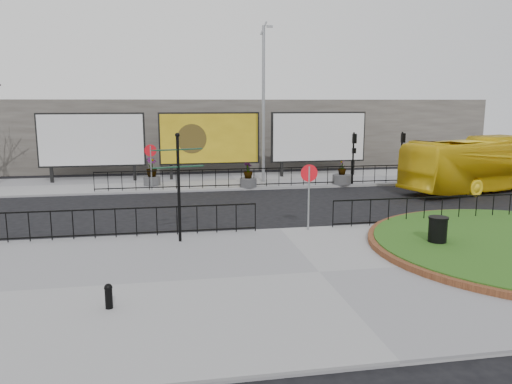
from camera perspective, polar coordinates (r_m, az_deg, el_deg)
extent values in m
plane|color=black|center=(19.06, 2.73, -4.51)|extent=(90.00, 90.00, 0.00)
cube|color=gray|center=(14.43, 7.23, -9.26)|extent=(30.00, 10.00, 0.12)
cube|color=gray|center=(30.62, -2.29, 1.27)|extent=(44.00, 6.00, 0.12)
cylinder|color=gray|center=(27.59, -11.90, 2.70)|extent=(0.07, 0.07, 2.40)
cylinder|color=red|center=(27.49, -11.97, 4.66)|extent=(0.64, 0.03, 0.64)
cylinder|color=white|center=(27.51, -11.97, 4.67)|extent=(0.50, 0.03, 0.50)
cylinder|color=gray|center=(18.63, 6.04, -0.74)|extent=(0.07, 0.07, 2.40)
cylinder|color=red|center=(18.47, 6.10, 2.16)|extent=(0.64, 0.03, 0.64)
cylinder|color=white|center=(18.49, 6.08, 2.17)|extent=(0.50, 0.03, 0.50)
cube|color=black|center=(31.96, -22.31, 1.90)|extent=(0.18, 0.18, 1.00)
cube|color=black|center=(31.30, -13.69, 2.22)|extent=(0.18, 0.18, 1.00)
cube|color=black|center=(31.33, -18.25, 5.68)|extent=(6.20, 0.25, 3.20)
cube|color=silver|center=(31.18, -18.29, 5.66)|extent=(6.00, 0.06, 3.00)
cube|color=black|center=(31.24, -9.66, 2.35)|extent=(0.18, 0.18, 1.00)
cube|color=black|center=(31.65, -0.93, 2.60)|extent=(0.18, 0.18, 1.00)
cube|color=black|center=(31.14, -5.33, 6.13)|extent=(6.20, 0.25, 3.20)
cube|color=gold|center=(30.98, -5.30, 6.11)|extent=(6.00, 0.06, 3.00)
cube|color=black|center=(32.07, 2.95, 2.69)|extent=(0.18, 0.18, 1.00)
cube|color=black|center=(33.48, 10.99, 2.83)|extent=(0.18, 0.18, 1.00)
cube|color=black|center=(32.50, 7.14, 6.27)|extent=(6.20, 0.25, 3.20)
cube|color=silver|center=(32.35, 7.22, 6.25)|extent=(6.00, 0.06, 3.00)
cylinder|color=gray|center=(29.50, 0.85, 9.83)|extent=(0.18, 0.18, 9.00)
cylinder|color=gray|center=(29.78, 0.87, 18.23)|extent=(0.43, 0.10, 0.77)
cube|color=gray|center=(29.86, 1.57, 18.40)|extent=(0.35, 0.15, 0.12)
cylinder|color=black|center=(29.53, 11.03, 3.81)|extent=(0.10, 0.10, 3.00)
cube|color=black|center=(29.31, 11.19, 6.01)|extent=(0.22, 0.18, 0.55)
cube|color=black|center=(29.37, 11.14, 4.65)|extent=(0.20, 0.16, 0.30)
cylinder|color=black|center=(30.74, 16.26, 3.83)|extent=(0.10, 0.10, 3.00)
cube|color=black|center=(30.53, 16.47, 5.95)|extent=(0.22, 0.18, 0.55)
cube|color=black|center=(30.59, 16.40, 4.64)|extent=(0.20, 0.16, 0.30)
cube|color=slate|center=(40.23, -4.30, 6.91)|extent=(40.00, 10.00, 5.00)
cylinder|color=black|center=(17.09, -8.81, 0.24)|extent=(0.10, 0.10, 3.60)
sphere|color=black|center=(16.87, -8.99, 6.45)|extent=(0.16, 0.16, 0.16)
cube|color=#0E3320|center=(16.82, -10.44, 4.73)|extent=(0.86, 0.31, 0.03)
cube|color=#0E3320|center=(17.07, -7.52, 4.89)|extent=(0.85, 0.43, 0.03)
cube|color=#0E3320|center=(16.84, -10.35, 2.77)|extent=(0.85, 0.39, 0.03)
cube|color=#0E3320|center=(17.07, -7.41, 2.95)|extent=(0.86, 0.31, 0.03)
cylinder|color=black|center=(12.34, -16.47, -11.58)|extent=(0.18, 0.18, 0.49)
sphere|color=black|center=(12.24, -16.53, -10.44)|extent=(0.19, 0.19, 0.19)
cylinder|color=black|center=(17.41, 20.03, -4.48)|extent=(0.59, 0.59, 0.99)
cylinder|color=black|center=(17.29, 20.14, -2.79)|extent=(0.64, 0.64, 0.07)
imported|color=gold|center=(30.32, 24.78, 2.95)|extent=(10.91, 5.48, 2.97)
cylinder|color=#4C4C4F|center=(29.31, -11.80, 1.26)|extent=(0.95, 0.95, 0.50)
imported|color=#265416|center=(29.20, -11.86, 2.81)|extent=(0.87, 0.87, 1.10)
cylinder|color=#4C4C4F|center=(28.08, -0.90, 1.09)|extent=(0.95, 0.95, 0.50)
imported|color=#265416|center=(27.97, -0.90, 2.51)|extent=(0.72, 0.72, 0.91)
cylinder|color=#4C4C4F|center=(29.46, 9.77, 1.44)|extent=(1.07, 1.07, 0.56)
imported|color=#265416|center=(29.37, 9.81, 2.79)|extent=(0.62, 0.62, 0.85)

